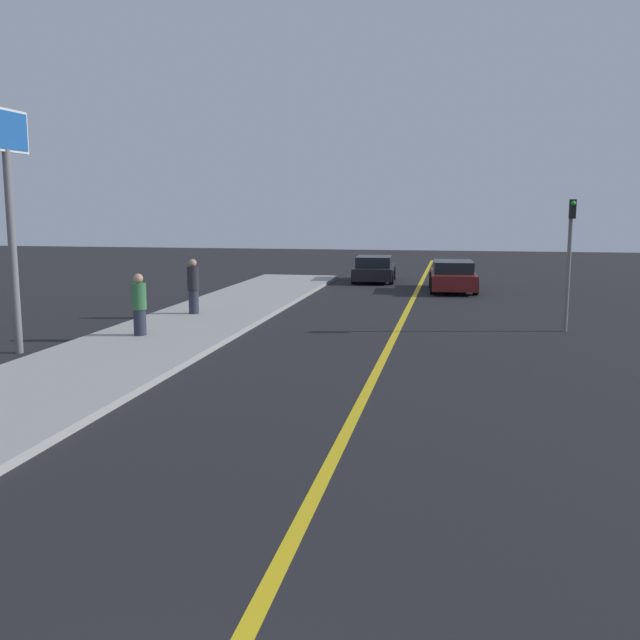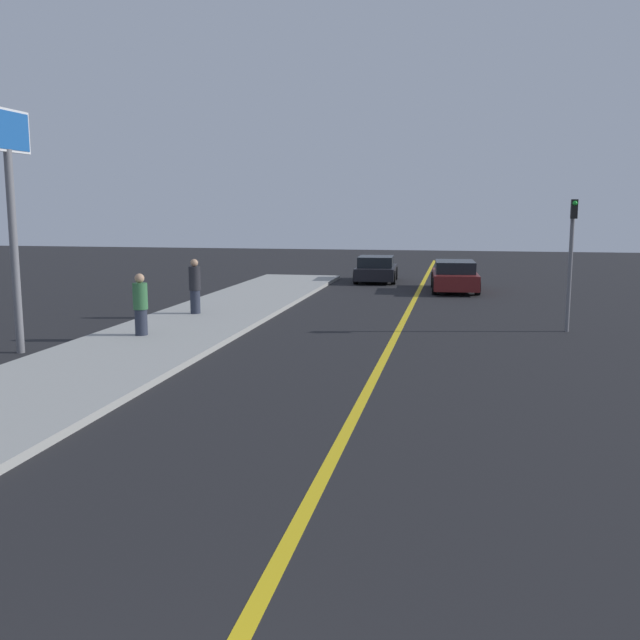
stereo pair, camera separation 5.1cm
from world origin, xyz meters
The scene contains 8 objects.
road_center_line centered at (0.00, 18.00, 0.00)m, with size 0.20×60.00×0.01m.
sidewalk_left centered at (-6.32, 16.98, 0.08)m, with size 3.95×33.95×0.15m.
car_near_right_lane centered at (1.54, 29.30, 0.66)m, with size 2.20×4.54×1.34m.
car_ahead_center centered at (-2.32, 32.68, 0.62)m, with size 2.17×3.95×1.27m.
pedestrian_far_standing centered at (-6.83, 15.59, 1.00)m, with size 0.40×0.40×1.70m.
pedestrian_by_sign centered at (-6.85, 19.75, 1.06)m, with size 0.39×0.39×1.81m.
traffic_light centered at (4.91, 19.32, 2.39)m, with size 0.18×0.40×3.87m.
roadside_sign centered at (-9.11, 13.43, 4.38)m, with size 0.20×1.80×6.00m.
Camera 2 is at (1.74, -2.45, 3.62)m, focal length 40.00 mm.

